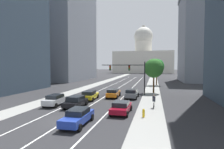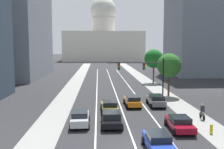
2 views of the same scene
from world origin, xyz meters
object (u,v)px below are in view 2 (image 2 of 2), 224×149
object	(u,v)px
car_yellow	(109,106)
car_silver	(80,118)
car_orange	(132,100)
car_blue	(158,142)
car_crimson	(180,123)
street_tree_near_right	(154,59)
fire_hydrant	(211,129)
street_tree_mid_right	(169,65)
capitol_building	(103,41)
car_black	(112,118)
car_gray	(156,100)
cyclist	(202,112)
traffic_signal_mast	(145,71)

from	to	relation	value
car_yellow	car_silver	bearing A→B (deg)	145.65
car_orange	car_blue	distance (m)	15.11
car_crimson	street_tree_near_right	size ratio (longest dim) A/B	0.62
fire_hydrant	street_tree_mid_right	distance (m)	18.62
car_orange	capitol_building	bearing A→B (deg)	-0.66
street_tree_mid_right	street_tree_near_right	xyz separation A→B (m)	(0.72, 14.94, 0.34)
car_black	car_blue	bearing A→B (deg)	-153.73
capitol_building	car_gray	bearing A→B (deg)	-87.55
car_yellow	cyclist	bearing A→B (deg)	-111.70
car_gray	street_tree_mid_right	bearing A→B (deg)	-26.88
cyclist	street_tree_near_right	distance (m)	28.65
car_yellow	car_black	bearing A→B (deg)	177.97
car_crimson	car_yellow	world-z (taller)	car_yellow
capitol_building	fire_hydrant	size ratio (longest dim) A/B	46.34
car_black	street_tree_near_right	size ratio (longest dim) A/B	0.60
cyclist	capitol_building	bearing A→B (deg)	6.82
street_tree_mid_right	street_tree_near_right	distance (m)	14.96
car_blue	car_black	bearing A→B (deg)	24.94
car_blue	car_yellow	bearing A→B (deg)	14.21
traffic_signal_mast	car_yellow	bearing A→B (deg)	-128.47
capitol_building	street_tree_near_right	size ratio (longest dim) A/B	5.78
car_orange	street_tree_near_right	bearing A→B (deg)	-20.31
car_crimson	cyclist	world-z (taller)	cyclist
car_crimson	car_yellow	bearing A→B (deg)	42.69
car_gray	cyclist	distance (m)	7.56
capitol_building	cyclist	distance (m)	118.96
capitol_building	car_gray	world-z (taller)	capitol_building
car_blue	street_tree_near_right	distance (m)	37.84
car_gray	car_crimson	xyz separation A→B (m)	(0.00, -10.19, -0.09)
car_yellow	car_silver	xyz separation A→B (m)	(-3.18, -5.02, 0.01)
car_orange	car_yellow	bearing A→B (deg)	131.87
car_orange	car_silver	distance (m)	10.24
traffic_signal_mast	fire_hydrant	bearing A→B (deg)	-77.38
car_orange	car_crimson	world-z (taller)	car_orange
car_gray	cyclist	world-z (taller)	cyclist
capitol_building	car_gray	size ratio (longest dim) A/B	9.11
street_tree_mid_right	car_black	bearing A→B (deg)	-122.99
car_yellow	car_blue	distance (m)	12.52
car_black	car_silver	world-z (taller)	car_silver
car_gray	car_silver	bearing A→B (deg)	130.92
traffic_signal_mast	fire_hydrant	distance (m)	16.10
cyclist	fire_hydrant	bearing A→B (deg)	170.21
street_tree_near_right	street_tree_mid_right	bearing A→B (deg)	-92.76
car_crimson	traffic_signal_mast	xyz separation A→B (m)	(-0.82, 14.11, 3.67)
capitol_building	car_blue	distance (m)	127.18
car_crimson	car_blue	bearing A→B (deg)	148.45
car_yellow	traffic_signal_mast	xyz separation A→B (m)	(5.54, 6.97, 3.62)
capitol_building	car_orange	bearing A→B (deg)	-89.18
street_tree_mid_right	car_orange	bearing A→B (deg)	-134.58
car_orange	street_tree_near_right	world-z (taller)	street_tree_near_right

